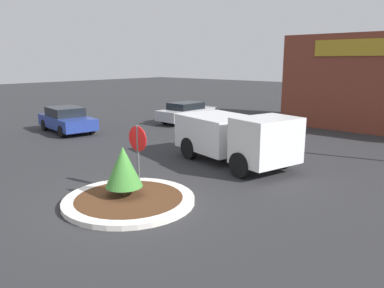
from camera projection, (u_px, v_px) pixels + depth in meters
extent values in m
plane|color=#2D2D30|center=(129.00, 202.00, 10.76)|extent=(120.00, 120.00, 0.00)
cylinder|color=silver|center=(129.00, 200.00, 10.74)|extent=(3.77, 3.77, 0.15)
cylinder|color=#4C2D19|center=(129.00, 200.00, 10.74)|extent=(3.09, 3.09, 0.15)
cylinder|color=#4C4C51|center=(138.00, 159.00, 11.48)|extent=(0.07, 0.07, 2.08)
cylinder|color=#B71414|center=(138.00, 139.00, 11.34)|extent=(0.78, 0.03, 0.78)
cylinder|color=brown|center=(124.00, 191.00, 10.88)|extent=(0.08, 0.08, 0.27)
cone|color=#3D7F33|center=(123.00, 167.00, 10.72)|extent=(1.07, 1.07, 1.18)
cube|color=white|center=(266.00, 141.00, 13.25)|extent=(2.11, 2.55, 1.63)
cube|color=white|center=(218.00, 132.00, 15.47)|extent=(3.51, 3.01, 1.38)
cube|color=black|center=(279.00, 135.00, 12.74)|extent=(0.53, 1.93, 0.57)
cylinder|color=black|center=(283.00, 156.00, 14.14)|extent=(0.94, 0.47, 0.90)
cylinder|color=black|center=(240.00, 165.00, 12.95)|extent=(0.94, 0.47, 0.90)
cylinder|color=black|center=(229.00, 142.00, 16.65)|extent=(0.94, 0.47, 0.90)
cylinder|color=black|center=(189.00, 148.00, 15.46)|extent=(0.94, 0.47, 0.90)
cube|color=navy|center=(67.00, 122.00, 21.27)|extent=(4.48, 2.50, 0.63)
cube|color=black|center=(65.00, 112.00, 21.31)|extent=(2.27, 1.93, 0.50)
cylinder|color=black|center=(92.00, 128.00, 20.88)|extent=(0.67, 0.30, 0.65)
cylinder|color=black|center=(62.00, 131.00, 19.81)|extent=(0.67, 0.30, 0.65)
cylinder|color=black|center=(73.00, 122.00, 22.85)|extent=(0.67, 0.30, 0.65)
cylinder|color=black|center=(45.00, 125.00, 21.78)|extent=(0.67, 0.30, 0.65)
cube|color=#B7B7BC|center=(188.00, 114.00, 24.55)|extent=(1.88, 4.36, 0.64)
cube|color=black|center=(186.00, 106.00, 24.28)|extent=(1.60, 2.12, 0.43)
cylinder|color=black|center=(193.00, 114.00, 26.10)|extent=(0.21, 0.64, 0.64)
cylinder|color=black|center=(210.00, 117.00, 25.03)|extent=(0.21, 0.64, 0.64)
cylinder|color=black|center=(165.00, 119.00, 24.18)|extent=(0.21, 0.64, 0.64)
cylinder|color=black|center=(183.00, 121.00, 23.12)|extent=(0.21, 0.64, 0.64)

